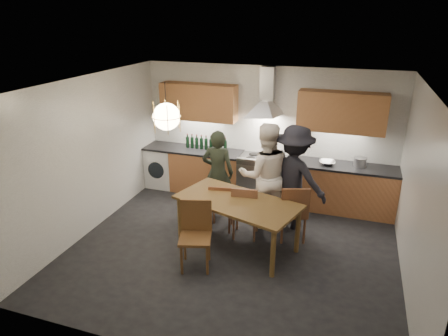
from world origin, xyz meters
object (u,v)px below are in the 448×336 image
(person_mid, at_px, (265,175))
(wine_bottles, at_px, (206,143))
(chair_front, at_px, (196,230))
(mixing_bowl, at_px, (327,163))
(stock_pot, at_px, (360,162))
(dining_table, at_px, (237,206))
(chair_back_left, at_px, (221,205))
(person_left, at_px, (218,173))
(person_right, at_px, (294,177))

(person_mid, height_order, wine_bottles, person_mid)
(chair_front, bearing_deg, wine_bottles, 91.01)
(mixing_bowl, xyz_separation_m, wine_bottles, (-2.43, 0.12, 0.11))
(chair_front, xyz_separation_m, stock_pot, (2.19, 2.54, 0.40))
(person_mid, xyz_separation_m, stock_pot, (1.53, 1.04, 0.05))
(dining_table, relative_size, chair_back_left, 2.44)
(dining_table, xyz_separation_m, chair_front, (-0.43, -0.67, -0.13))
(chair_back_left, distance_m, chair_front, 1.03)
(dining_table, bearing_deg, mixing_bowl, 73.36)
(person_left, bearing_deg, mixing_bowl, -163.55)
(chair_back_left, xyz_separation_m, mixing_bowl, (1.59, 1.42, 0.44))
(chair_back_left, relative_size, stock_pot, 3.85)
(stock_pot, bearing_deg, person_mid, -145.82)
(dining_table, height_order, wine_bottles, wine_bottles)
(person_left, bearing_deg, person_right, 171.89)
(dining_table, relative_size, person_mid, 1.13)
(dining_table, relative_size, stock_pot, 9.40)
(person_right, bearing_deg, person_mid, 33.06)
(chair_front, distance_m, person_right, 2.01)
(chair_back_left, distance_m, person_mid, 0.90)
(chair_front, xyz_separation_m, person_right, (1.15, 1.62, 0.33))
(chair_back_left, xyz_separation_m, chair_front, (-0.03, -1.03, 0.08))
(wine_bottles, bearing_deg, person_right, -25.91)
(stock_pot, relative_size, wine_bottles, 0.25)
(mixing_bowl, bearing_deg, chair_front, -123.59)
(person_mid, bearing_deg, mixing_bowl, -156.34)
(chair_front, distance_m, mixing_bowl, 2.96)
(stock_pot, bearing_deg, mixing_bowl, -170.67)
(dining_table, xyz_separation_m, person_left, (-0.67, 0.99, 0.09))
(chair_back_left, relative_size, chair_front, 0.86)
(person_mid, bearing_deg, person_right, 172.53)
(person_right, bearing_deg, chair_back_left, 47.44)
(person_right, bearing_deg, chair_front, 74.33)
(chair_back_left, height_order, wine_bottles, wine_bottles)
(chair_back_left, bearing_deg, person_left, -77.25)
(dining_table, relative_size, person_right, 1.15)
(person_mid, height_order, stock_pot, person_mid)
(person_right, distance_m, stock_pot, 1.40)
(stock_pot, distance_m, wine_bottles, 3.00)
(chair_back_left, relative_size, person_right, 0.47)
(chair_back_left, xyz_separation_m, person_mid, (0.64, 0.47, 0.43))
(chair_back_left, relative_size, person_left, 0.54)
(person_left, bearing_deg, stock_pot, -166.58)
(dining_table, xyz_separation_m, mixing_bowl, (1.19, 1.78, 0.23))
(person_left, bearing_deg, chair_back_left, 106.81)
(person_right, height_order, stock_pot, person_right)
(person_left, height_order, mixing_bowl, person_left)
(chair_back_left, height_order, mixing_bowl, mixing_bowl)
(wine_bottles, bearing_deg, person_mid, -35.78)
(chair_back_left, height_order, stock_pot, stock_pot)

